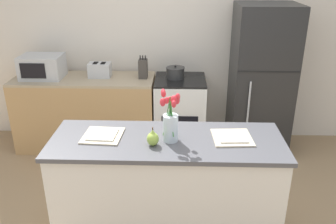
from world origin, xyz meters
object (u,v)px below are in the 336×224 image
(microwave, at_px, (42,67))
(knife_block, at_px, (143,69))
(refrigerator, at_px, (261,81))
(plate_setting_right, at_px, (232,137))
(pear_figurine, at_px, (153,138))
(toaster, at_px, (100,70))
(cooking_pot, at_px, (175,73))
(stove_range, at_px, (180,114))
(flower_vase, at_px, (170,122))
(plate_setting_left, at_px, (103,135))

(microwave, bearing_deg, knife_block, 1.63)
(refrigerator, relative_size, plate_setting_right, 5.63)
(knife_block, bearing_deg, refrigerator, -1.34)
(refrigerator, height_order, microwave, refrigerator)
(plate_setting_right, distance_m, microwave, 2.57)
(pear_figurine, bearing_deg, knife_block, 97.99)
(toaster, xyz_separation_m, cooking_pot, (0.90, -0.02, -0.02))
(cooking_pot, height_order, knife_block, knife_block)
(microwave, height_order, knife_block, same)
(refrigerator, height_order, cooking_pot, refrigerator)
(stove_range, relative_size, knife_block, 3.33)
(flower_vase, relative_size, plate_setting_right, 1.28)
(pear_figurine, height_order, knife_block, knife_block)
(cooking_pot, bearing_deg, microwave, -178.88)
(refrigerator, distance_m, microwave, 2.59)
(flower_vase, relative_size, plate_setting_left, 1.28)
(refrigerator, relative_size, plate_setting_left, 5.63)
(flower_vase, xyz_separation_m, cooking_pot, (0.01, 1.65, -0.11))
(pear_figurine, relative_size, plate_setting_right, 0.47)
(flower_vase, height_order, knife_block, flower_vase)
(pear_figurine, bearing_deg, plate_setting_left, 161.91)
(flower_vase, height_order, plate_setting_right, flower_vase)
(refrigerator, distance_m, flower_vase, 1.93)
(plate_setting_left, bearing_deg, knife_block, 84.35)
(toaster, bearing_deg, plate_setting_left, -77.38)
(refrigerator, bearing_deg, cooking_pot, 178.33)
(stove_range, distance_m, plate_setting_right, 1.69)
(plate_setting_right, xyz_separation_m, microwave, (-2.04, 1.57, 0.10))
(stove_range, height_order, knife_block, knife_block)
(pear_figurine, bearing_deg, microwave, 130.20)
(pear_figurine, height_order, microwave, microwave)
(pear_figurine, distance_m, knife_block, 1.75)
(stove_range, distance_m, plate_setting_left, 1.75)
(stove_range, distance_m, knife_block, 0.72)
(plate_setting_left, height_order, plate_setting_right, same)
(plate_setting_left, xyz_separation_m, microwave, (-1.03, 1.57, 0.10))
(plate_setting_left, distance_m, knife_block, 1.61)
(flower_vase, height_order, cooking_pot, flower_vase)
(toaster, distance_m, microwave, 0.68)
(flower_vase, relative_size, cooking_pot, 1.84)
(stove_range, relative_size, refrigerator, 0.51)
(plate_setting_right, height_order, knife_block, knife_block)
(flower_vase, xyz_separation_m, pear_figurine, (-0.13, -0.08, -0.10))
(refrigerator, xyz_separation_m, cooking_pot, (-1.01, 0.03, 0.08))
(plate_setting_left, xyz_separation_m, knife_block, (0.16, 1.60, 0.08))
(plate_setting_right, xyz_separation_m, cooking_pot, (-0.46, 1.60, 0.03))
(flower_vase, distance_m, pear_figurine, 0.18)
(plate_setting_left, bearing_deg, microwave, 123.41)
(plate_setting_right, xyz_separation_m, knife_block, (-0.85, 1.60, 0.08))
(flower_vase, relative_size, knife_block, 1.49)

